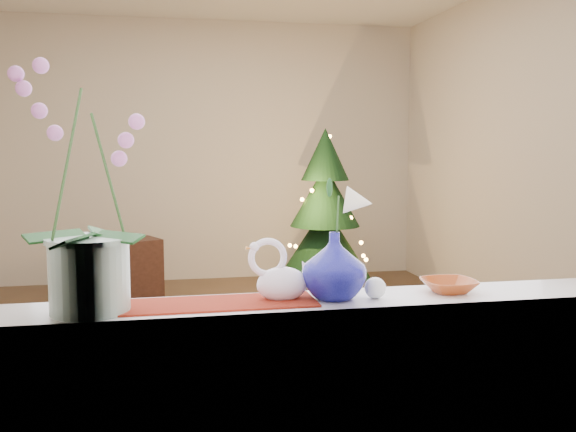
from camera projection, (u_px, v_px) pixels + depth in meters
name	position (u px, v px, depth m)	size (l,w,h in m)	color
ground	(235.00, 351.00, 4.41)	(5.00, 5.00, 0.00)	#332315
wall_back	(206.00, 151.00, 6.70)	(4.50, 0.10, 2.70)	beige
wall_front	(335.00, 162.00, 1.83)	(4.50, 0.10, 2.70)	beige
wall_right	(538.00, 153.00, 4.71)	(0.10, 5.00, 2.70)	beige
windowsill	(323.00, 305.00, 2.00)	(2.20, 0.26, 0.04)	white
window_frame	(333.00, 38.00, 1.82)	(2.22, 0.06, 1.60)	white
runner	(201.00, 304.00, 1.93)	(0.70, 0.20, 0.01)	maroon
orchid_pot	(87.00, 188.00, 1.81)	(0.25, 0.25, 0.72)	silver
swan	(282.00, 271.00, 1.98)	(0.22, 0.10, 0.18)	white
blue_vase	(334.00, 261.00, 2.00)	(0.23, 0.23, 0.24)	navy
lily	(335.00, 193.00, 1.97)	(0.13, 0.08, 0.18)	white
paperweight	(375.00, 288.00, 2.01)	(0.07, 0.07, 0.07)	white
amber_dish	(449.00, 287.00, 2.10)	(0.15, 0.15, 0.04)	#963C16
xmas_tree	(325.00, 213.00, 5.99)	(0.86, 0.86, 1.57)	black
side_table	(119.00, 270.00, 5.87)	(0.73, 0.37, 0.55)	black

